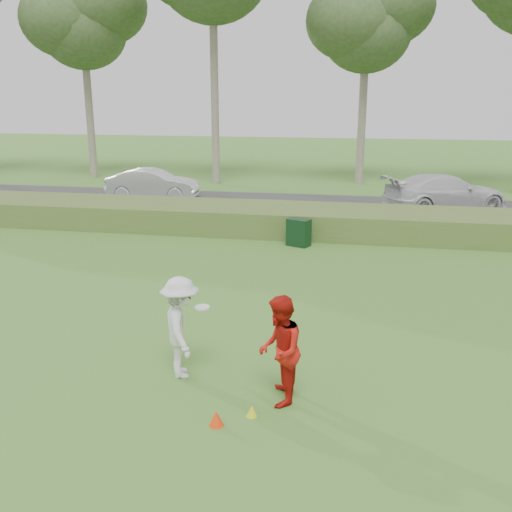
% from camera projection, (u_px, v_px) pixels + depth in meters
% --- Properties ---
extents(ground, '(120.00, 120.00, 0.00)m').
position_uv_depth(ground, '(211.00, 392.00, 9.74)').
color(ground, '#386D24').
rests_on(ground, ground).
extents(reed_strip, '(80.00, 3.00, 0.90)m').
position_uv_depth(reed_strip, '(297.00, 220.00, 20.95)').
color(reed_strip, '#446026').
rests_on(reed_strip, ground).
extents(park_road, '(80.00, 6.00, 0.06)m').
position_uv_depth(park_road, '(311.00, 206.00, 25.79)').
color(park_road, '#2D2D2D').
rests_on(park_road, ground).
extents(tree_2, '(6.50, 6.50, 12.00)m').
position_uv_depth(tree_2, '(82.00, 20.00, 32.53)').
color(tree_2, gray).
rests_on(tree_2, ground).
extents(tree_4, '(6.24, 6.24, 11.50)m').
position_uv_depth(tree_4, '(367.00, 22.00, 30.17)').
color(tree_4, gray).
rests_on(tree_4, ground).
extents(player_white, '(1.12, 1.37, 1.85)m').
position_uv_depth(player_white, '(181.00, 327.00, 10.08)').
color(player_white, silver).
rests_on(player_white, ground).
extents(player_red, '(0.78, 0.96, 1.83)m').
position_uv_depth(player_red, '(280.00, 351.00, 9.19)').
color(player_red, red).
rests_on(player_red, ground).
extents(cone_orange, '(0.23, 0.23, 0.25)m').
position_uv_depth(cone_orange, '(216.00, 418.00, 8.71)').
color(cone_orange, '#F1380C').
rests_on(cone_orange, ground).
extents(cone_yellow, '(0.17, 0.17, 0.19)m').
position_uv_depth(cone_yellow, '(252.00, 411.00, 8.98)').
color(cone_yellow, yellow).
rests_on(cone_yellow, ground).
extents(utility_cabinet, '(0.85, 0.71, 0.92)m').
position_uv_depth(utility_cabinet, '(299.00, 232.00, 19.02)').
color(utility_cabinet, black).
rests_on(utility_cabinet, ground).
extents(car_mid, '(4.46, 1.91, 1.43)m').
position_uv_depth(car_mid, '(153.00, 184.00, 27.28)').
color(car_mid, silver).
rests_on(car_mid, park_road).
extents(car_right, '(5.76, 4.12, 1.55)m').
position_uv_depth(car_right, '(445.00, 193.00, 24.52)').
color(car_right, silver).
rests_on(car_right, park_road).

